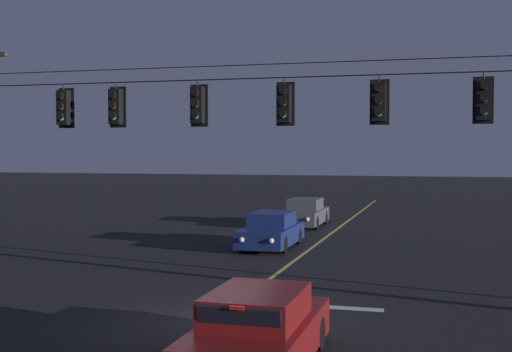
# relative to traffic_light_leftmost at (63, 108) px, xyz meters

# --- Properties ---
(ground_plane) EXTENTS (180.00, 180.00, 0.00)m
(ground_plane) POSITION_rel_traffic_light_leftmost_xyz_m (5.28, -2.73, -5.00)
(ground_plane) COLOR black
(lane_centre_stripe) EXTENTS (0.14, 60.00, 0.01)m
(lane_centre_stripe) POSITION_rel_traffic_light_leftmost_xyz_m (5.28, 6.02, -5.00)
(lane_centre_stripe) COLOR #D1C64C
(lane_centre_stripe) RESTS_ON ground
(stop_bar_paint) EXTENTS (3.40, 0.36, 0.01)m
(stop_bar_paint) POSITION_rel_traffic_light_leftmost_xyz_m (7.18, -0.58, -5.00)
(stop_bar_paint) COLOR silver
(stop_bar_paint) RESTS_ON ground
(signal_span_assembly) EXTENTS (17.84, 0.32, 7.06)m
(signal_span_assembly) POSITION_rel_traffic_light_leftmost_xyz_m (5.28, 0.02, -1.33)
(signal_span_assembly) COLOR #423021
(signal_span_assembly) RESTS_ON ground
(traffic_light_leftmost) EXTENTS (0.48, 0.41, 1.22)m
(traffic_light_leftmost) POSITION_rel_traffic_light_leftmost_xyz_m (0.00, 0.00, 0.00)
(traffic_light_leftmost) COLOR black
(traffic_light_left_inner) EXTENTS (0.48, 0.41, 1.22)m
(traffic_light_left_inner) POSITION_rel_traffic_light_leftmost_xyz_m (1.59, 0.00, 0.00)
(traffic_light_left_inner) COLOR black
(traffic_light_centre) EXTENTS (0.48, 0.41, 1.22)m
(traffic_light_centre) POSITION_rel_traffic_light_leftmost_xyz_m (3.96, 0.00, 0.00)
(traffic_light_centre) COLOR black
(traffic_light_right_inner) EXTENTS (0.48, 0.41, 1.22)m
(traffic_light_right_inner) POSITION_rel_traffic_light_leftmost_xyz_m (6.31, 0.00, 0.00)
(traffic_light_right_inner) COLOR black
(traffic_light_rightmost) EXTENTS (0.48, 0.41, 1.22)m
(traffic_light_rightmost) POSITION_rel_traffic_light_leftmost_xyz_m (8.68, 0.00, 0.00)
(traffic_light_rightmost) COLOR black
(traffic_light_far_right) EXTENTS (0.48, 0.41, 1.22)m
(traffic_light_far_right) POSITION_rel_traffic_light_leftmost_xyz_m (11.11, 0.00, 0.00)
(traffic_light_far_right) COLOR black
(car_waiting_near_lane) EXTENTS (1.80, 4.33, 1.39)m
(car_waiting_near_lane) POSITION_rel_traffic_light_leftmost_xyz_m (7.12, -5.53, -4.36)
(car_waiting_near_lane) COLOR maroon
(car_waiting_near_lane) RESTS_ON ground
(car_oncoming_lead) EXTENTS (1.80, 4.42, 1.39)m
(car_oncoming_lead) POSITION_rel_traffic_light_leftmost_xyz_m (3.73, 8.90, -4.36)
(car_oncoming_lead) COLOR navy
(car_oncoming_lead) RESTS_ON ground
(car_oncoming_trailing) EXTENTS (1.80, 4.42, 1.39)m
(car_oncoming_trailing) POSITION_rel_traffic_light_leftmost_xyz_m (3.51, 16.75, -4.36)
(car_oncoming_trailing) COLOR #4C4C51
(car_oncoming_trailing) RESTS_ON ground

